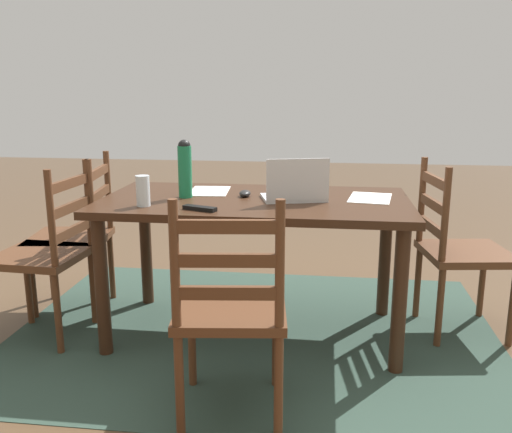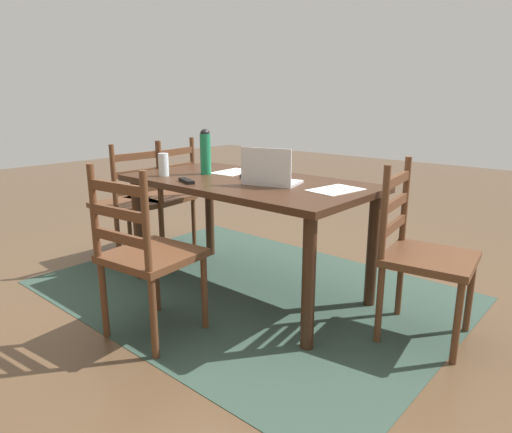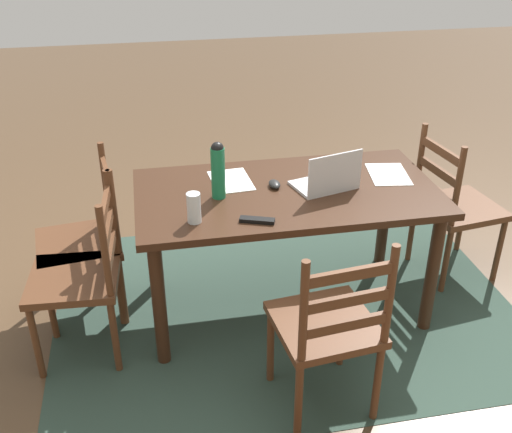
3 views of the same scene
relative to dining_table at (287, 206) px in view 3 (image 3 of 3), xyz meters
The scene contains 14 objects.
ground_plane 0.66m from the dining_table, ahead, with size 14.00×14.00×0.00m, color brown.
area_rug 0.66m from the dining_table, ahead, with size 2.64×1.94×0.01m, color #2D4238.
dining_table is the anchor object (origin of this frame).
chair_right_far 1.12m from the dining_table, ahead, with size 0.47×0.47×0.95m.
chair_left_near 1.12m from the dining_table, behind, with size 0.50×0.50×0.95m.
chair_far_head 0.82m from the dining_table, 90.34° to the left, with size 0.49×0.49×0.95m.
chair_right_near 1.13m from the dining_table, ahead, with size 0.50×0.50×0.95m.
laptop 0.27m from the dining_table, behind, with size 0.37×0.30×0.23m.
water_bottle 0.45m from the dining_table, ahead, with size 0.07×0.07×0.31m.
drinking_glass 0.60m from the dining_table, 25.82° to the left, with size 0.07×0.07×0.15m, color silver.
computer_mouse 0.14m from the dining_table, 39.88° to the right, with size 0.06×0.10×0.03m, color black.
tv_remote 0.40m from the dining_table, 54.18° to the left, with size 0.04×0.17×0.02m, color black.
paper_stack_left 0.34m from the dining_table, 31.05° to the right, with size 0.21×0.30×0.00m, color white.
paper_stack_right 0.62m from the dining_table, behind, with size 0.21×0.30×0.00m, color white.
Camera 3 is at (0.71, 2.82, 2.19)m, focal length 42.63 mm.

